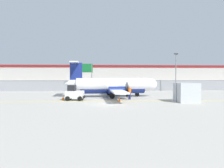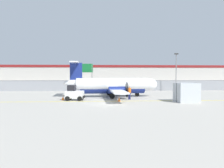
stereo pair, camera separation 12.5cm
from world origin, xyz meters
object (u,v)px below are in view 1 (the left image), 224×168
at_px(ground_crew_worker, 130,92).
at_px(cargo_container, 187,92).
at_px(parked_car_5, 127,83).
at_px(parked_car_7, 170,85).
at_px(baggage_tug, 74,93).
at_px(parked_car_3, 92,84).
at_px(traffic_cone_near_right, 63,98).
at_px(highway_sign, 84,70).
at_px(parked_car_6, 152,84).
at_px(apron_light_pole, 176,69).
at_px(parked_car_4, 113,84).
at_px(parked_car_0, 40,85).
at_px(parked_car_2, 77,83).
at_px(traffic_cone_near_left, 119,99).
at_px(parked_car_1, 66,83).
at_px(commuter_airplane, 114,86).

distance_m(ground_crew_worker, cargo_container, 6.82).
bearing_deg(parked_car_5, parked_car_7, 129.56).
relative_size(baggage_tug, parked_car_5, 0.56).
relative_size(parked_car_3, parked_car_7, 1.01).
bearing_deg(traffic_cone_near_right, highway_sign, 85.43).
relative_size(parked_car_5, parked_car_6, 1.02).
bearing_deg(apron_light_pole, parked_car_4, 132.56).
bearing_deg(cargo_container, parked_car_5, 90.36).
distance_m(parked_car_0, parked_car_5, 23.63).
bearing_deg(parked_car_4, parked_car_2, -33.97).
distance_m(baggage_tug, highway_sign, 17.33).
relative_size(baggage_tug, parked_car_6, 0.57).
distance_m(parked_car_5, parked_car_7, 13.03).
bearing_deg(parked_car_6, cargo_container, -98.14).
relative_size(traffic_cone_near_left, traffic_cone_near_right, 1.00).
distance_m(parked_car_2, apron_light_pole, 27.92).
distance_m(apron_light_pole, highway_sign, 18.29).
bearing_deg(parked_car_3, traffic_cone_near_right, -101.39).
distance_m(ground_crew_worker, traffic_cone_near_left, 2.38).
xyz_separation_m(parked_car_0, parked_car_3, (11.40, 3.53, 0.00)).
bearing_deg(apron_light_pole, parked_car_1, 143.57).
xyz_separation_m(parked_car_1, parked_car_3, (7.19, -5.87, 0.00)).
bearing_deg(highway_sign, traffic_cone_near_right, -94.57).
bearing_deg(parked_car_1, apron_light_pole, -34.31).
bearing_deg(parked_car_3, parked_car_0, -167.69).
height_order(parked_car_2, parked_car_5, same).
distance_m(cargo_container, parked_car_4, 27.45).
bearing_deg(apron_light_pole, parked_car_2, 138.09).
xyz_separation_m(cargo_container, parked_car_3, (-11.87, 26.17, -0.21)).
xyz_separation_m(commuter_airplane, cargo_container, (7.96, -6.04, -0.50)).
bearing_deg(parked_car_0, cargo_container, -38.21).
xyz_separation_m(parked_car_0, parked_car_1, (4.21, 9.39, 0.00)).
height_order(ground_crew_worker, parked_car_0, same).
relative_size(baggage_tug, parked_car_7, 0.57).
distance_m(parked_car_6, parked_car_7, 4.11).
bearing_deg(commuter_airplane, parked_car_1, 110.20).
relative_size(commuter_airplane, ground_crew_worker, 9.45).
bearing_deg(traffic_cone_near_left, parked_car_1, 110.13).
relative_size(parked_car_0, parked_car_6, 1.02).
height_order(parked_car_4, highway_sign, highway_sign).
bearing_deg(parked_car_6, parked_car_4, 167.56).
bearing_deg(traffic_cone_near_left, apron_light_pole, 48.22).
xyz_separation_m(baggage_tug, parked_car_0, (-10.12, 20.30, 0.04)).
xyz_separation_m(parked_car_2, highway_sign, (2.94, -13.82, 3.24)).
distance_m(commuter_airplane, parked_car_4, 20.68).
xyz_separation_m(cargo_container, parked_car_0, (-23.26, 22.64, -0.21)).
distance_m(traffic_cone_near_left, parked_car_3, 25.46).
bearing_deg(parked_car_2, cargo_container, -68.80).
xyz_separation_m(ground_crew_worker, traffic_cone_near_left, (-1.48, -1.75, -0.64)).
bearing_deg(highway_sign, ground_crew_worker, -67.09).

